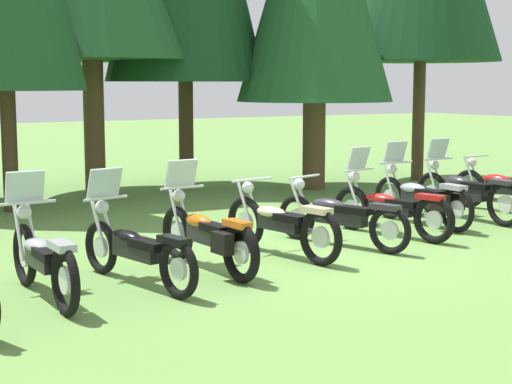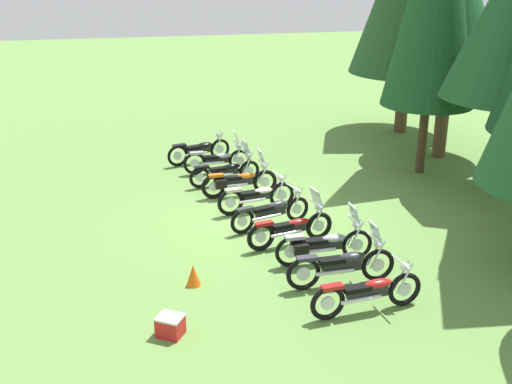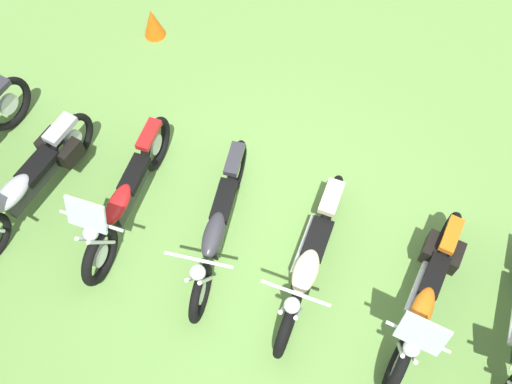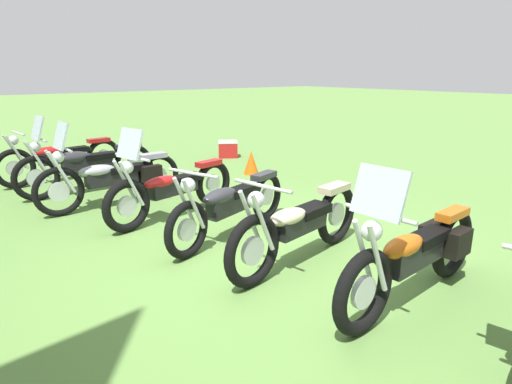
# 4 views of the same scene
# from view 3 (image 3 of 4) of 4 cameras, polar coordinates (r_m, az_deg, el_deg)

# --- Properties ---
(ground_plane) EXTENTS (80.00, 80.00, 0.00)m
(ground_plane) POSITION_cam_3_polar(r_m,az_deg,el_deg) (6.87, 1.04, -6.89)
(ground_plane) COLOR #608C42
(motorcycle_3) EXTENTS (0.64, 2.29, 1.38)m
(motorcycle_3) POSITION_cam_3_polar(r_m,az_deg,el_deg) (6.50, 16.63, -9.84)
(motorcycle_3) COLOR black
(motorcycle_3) RESTS_ON ground_plane
(motorcycle_4) EXTENTS (0.72, 2.27, 1.03)m
(motorcycle_4) POSITION_cam_3_polar(r_m,az_deg,el_deg) (6.41, 5.44, -6.81)
(motorcycle_4) COLOR black
(motorcycle_4) RESTS_ON ground_plane
(motorcycle_5) EXTENTS (0.95, 2.27, 0.99)m
(motorcycle_5) POSITION_cam_3_polar(r_m,az_deg,el_deg) (6.59, -3.78, -3.28)
(motorcycle_5) COLOR black
(motorcycle_5) RESTS_ON ground_plane
(motorcycle_6) EXTENTS (0.79, 2.29, 1.37)m
(motorcycle_6) POSITION_cam_3_polar(r_m,az_deg,el_deg) (6.91, -12.84, -0.37)
(motorcycle_6) COLOR black
(motorcycle_6) RESTS_ON ground_plane
(motorcycle_7) EXTENTS (0.74, 2.35, 1.38)m
(motorcycle_7) POSITION_cam_3_polar(r_m,az_deg,el_deg) (7.31, -21.76, 0.93)
(motorcycle_7) COLOR black
(motorcycle_7) RESTS_ON ground_plane
(traffic_cone) EXTENTS (0.32, 0.32, 0.48)m
(traffic_cone) POSITION_cam_3_polar(r_m,az_deg,el_deg) (8.85, -10.30, 16.36)
(traffic_cone) COLOR #EA590F
(traffic_cone) RESTS_ON ground_plane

